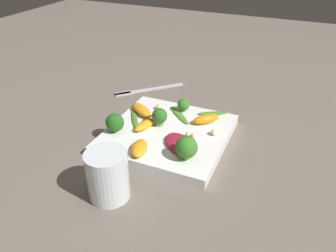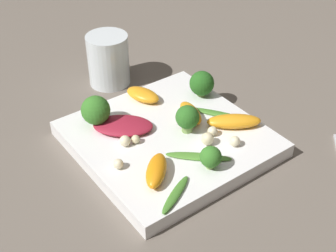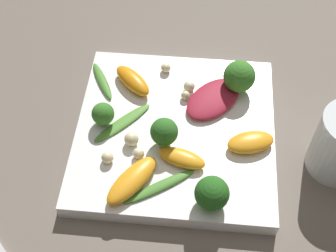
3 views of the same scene
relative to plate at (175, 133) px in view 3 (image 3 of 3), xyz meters
name	(u,v)px [view 3 (image 3 of 3)]	position (x,y,z in m)	size (l,w,h in m)	color
ground_plane	(175,138)	(0.00, 0.00, -0.01)	(2.40, 2.40, 0.00)	#6B6056
plate	(175,133)	(0.00, 0.00, 0.00)	(0.25, 0.25, 0.02)	white
radicchio_leaf_0	(213,99)	(-0.05, -0.05, 0.02)	(0.09, 0.10, 0.01)	maroon
orange_segment_0	(133,81)	(0.06, -0.07, 0.02)	(0.06, 0.06, 0.02)	orange
orange_segment_1	(132,180)	(0.04, 0.09, 0.02)	(0.07, 0.08, 0.02)	orange
orange_segment_2	(182,158)	(-0.01, 0.05, 0.02)	(0.06, 0.04, 0.02)	orange
orange_segment_3	(251,142)	(-0.09, 0.02, 0.02)	(0.06, 0.05, 0.02)	orange
broccoli_floret_0	(103,114)	(0.09, 0.00, 0.03)	(0.03, 0.03, 0.03)	#7A9E51
broccoli_floret_1	(164,132)	(0.01, 0.02, 0.03)	(0.03, 0.03, 0.04)	#7A9E51
broccoli_floret_2	(212,194)	(-0.05, 0.10, 0.03)	(0.04, 0.04, 0.04)	#84AD5B
broccoli_floret_3	(239,77)	(-0.08, -0.07, 0.04)	(0.04, 0.04, 0.05)	#84AD5B
arugula_sprig_0	(102,81)	(0.11, -0.07, 0.01)	(0.04, 0.07, 0.01)	#47842D
arugula_sprig_1	(159,187)	(0.01, 0.09, 0.01)	(0.08, 0.06, 0.00)	#47842D
arugula_sprig_2	(122,124)	(0.07, 0.00, 0.01)	(0.07, 0.08, 0.00)	#518E33
macadamia_nut_0	(131,139)	(0.05, 0.03, 0.02)	(0.02, 0.02, 0.02)	beige
macadamia_nut_1	(139,153)	(0.04, 0.05, 0.02)	(0.01, 0.01, 0.01)	beige
macadamia_nut_2	(108,157)	(0.08, 0.06, 0.02)	(0.01, 0.01, 0.01)	beige
macadamia_nut_3	(185,95)	(-0.01, -0.05, 0.02)	(0.01, 0.01, 0.01)	beige
macadamia_nut_4	(166,68)	(0.02, -0.10, 0.02)	(0.01, 0.01, 0.01)	beige
macadamia_nut_5	(189,86)	(-0.01, -0.06, 0.02)	(0.02, 0.02, 0.02)	beige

